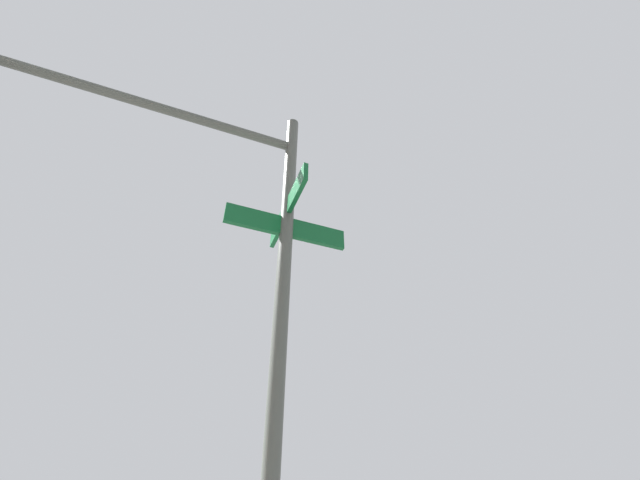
{
  "coord_description": "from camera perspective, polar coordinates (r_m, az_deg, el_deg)",
  "views": [
    {
      "loc": [
        -8.39,
        -3.99,
        1.66
      ],
      "look_at": [
        -7.65,
        -7.16,
        4.16
      ],
      "focal_mm": 23.62,
      "sensor_mm": 36.0,
      "label": 1
    }
  ],
  "objects": [
    {
      "name": "traffic_signal_near",
      "position": [
        3.64,
        -26.34,
        5.32
      ],
      "size": [
        3.17,
        2.31,
        5.49
      ],
      "color": "#474C47",
      "rests_on": "ground_plane"
    }
  ]
}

